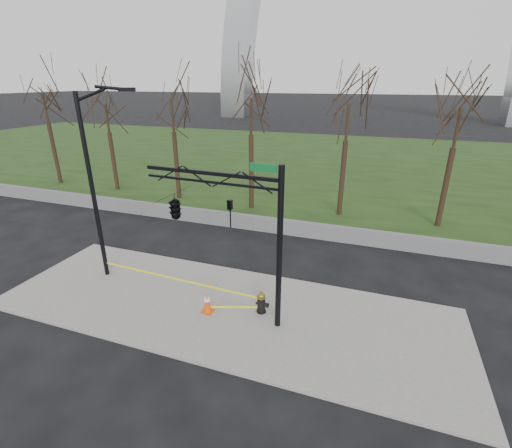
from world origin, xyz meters
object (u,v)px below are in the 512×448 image
(traffic_cone, at_px, (207,303))
(street_light, at_px, (96,176))
(fire_hydrant, at_px, (262,303))
(traffic_signal_mast, at_px, (193,209))

(traffic_cone, height_order, street_light, street_light)
(fire_hydrant, bearing_deg, street_light, -175.76)
(traffic_cone, xyz_separation_m, traffic_signal_mast, (-0.48, 0.29, 3.65))
(street_light, bearing_deg, traffic_cone, -28.61)
(traffic_cone, distance_m, street_light, 6.96)
(traffic_cone, distance_m, traffic_signal_mast, 3.69)
(traffic_cone, xyz_separation_m, street_light, (-5.44, 1.14, 4.20))
(fire_hydrant, bearing_deg, traffic_signal_mast, -163.21)
(fire_hydrant, relative_size, street_light, 0.11)
(traffic_cone, bearing_deg, fire_hydrant, 18.90)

